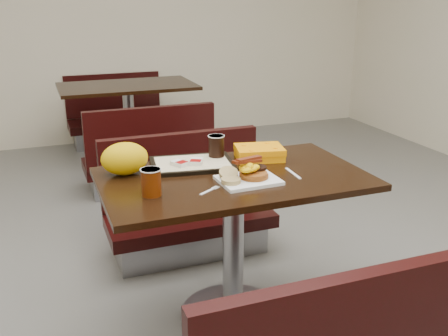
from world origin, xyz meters
name	(u,v)px	position (x,y,z in m)	size (l,w,h in m)	color
floor	(233,316)	(0.00, 0.00, 0.00)	(6.00, 7.00, 0.01)	gray
wall_back	(107,6)	(0.00, 3.50, 1.40)	(6.00, 0.01, 2.80)	beige
table_near	(233,250)	(0.00, 0.00, 0.38)	(1.20, 0.70, 0.75)	black
bench_near_n	(190,200)	(0.00, 0.70, 0.36)	(1.00, 0.46, 0.72)	black
table_far	(130,125)	(0.00, 2.60, 0.38)	(1.20, 0.70, 0.75)	black
bench_far_s	(146,147)	(0.00, 1.90, 0.36)	(1.00, 0.46, 0.72)	black
bench_far_n	(117,111)	(0.00, 3.30, 0.36)	(1.00, 0.46, 0.72)	black
platter	(248,180)	(0.03, -0.10, 0.76)	(0.26, 0.20, 0.02)	white
pancake_stack	(254,174)	(0.06, -0.09, 0.78)	(0.13, 0.13, 0.03)	#924C18
sausage_patty	(258,168)	(0.09, -0.06, 0.80)	(0.08, 0.08, 0.01)	black
scrambled_eggs	(249,168)	(0.03, -0.10, 0.81)	(0.08, 0.07, 0.04)	#FFE505
bacon_strips	(247,161)	(0.03, -0.08, 0.84)	(0.16, 0.07, 0.01)	#491405
muffin_bottom	(231,181)	(-0.06, -0.12, 0.77)	(0.09, 0.09, 0.02)	tan
muffin_top	(229,173)	(-0.05, -0.06, 0.79)	(0.08, 0.08, 0.02)	tan
coffee_cup_near	(151,182)	(-0.40, -0.10, 0.81)	(0.08, 0.08, 0.11)	#853304
fork	(207,192)	(-0.18, -0.15, 0.75)	(0.12, 0.02, 0.00)	white
knife	(293,173)	(0.27, -0.07, 0.75)	(0.15, 0.01, 0.00)	white
condiment_syrup	(228,171)	(-0.01, 0.06, 0.75)	(0.04, 0.03, 0.01)	#AC1D07
condiment_ketchup	(200,170)	(-0.13, 0.11, 0.76)	(0.04, 0.03, 0.01)	#8C0504
tray	(192,164)	(-0.13, 0.20, 0.76)	(0.39, 0.28, 0.02)	black
hashbrown_sleeve_left	(180,163)	(-0.20, 0.18, 0.78)	(0.05, 0.07, 0.02)	silver
hashbrown_sleeve_right	(196,162)	(-0.12, 0.17, 0.78)	(0.06, 0.08, 0.02)	silver
coffee_cup_far	(216,146)	(0.01, 0.25, 0.82)	(0.08, 0.08, 0.11)	black
clamshell	(259,153)	(0.21, 0.19, 0.78)	(0.23, 0.18, 0.06)	orange
paper_bag	(125,159)	(-0.46, 0.20, 0.82)	(0.22, 0.16, 0.15)	#EAA407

